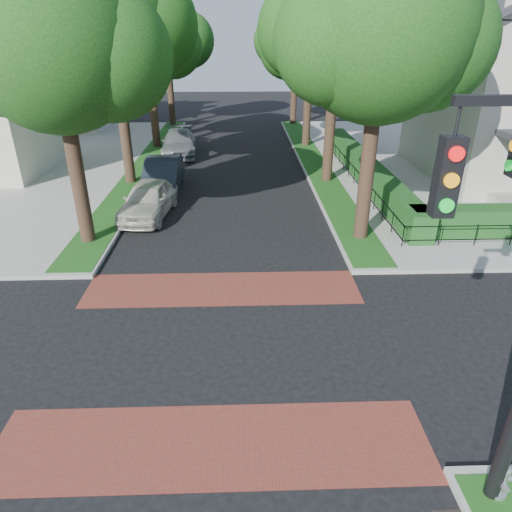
# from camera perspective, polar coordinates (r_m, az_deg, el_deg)

# --- Properties ---
(ground) EXTENTS (120.00, 120.00, 0.00)m
(ground) POSITION_cam_1_polar(r_m,az_deg,el_deg) (12.57, -4.69, -11.44)
(ground) COLOR black
(ground) RESTS_ON ground
(crosswalk_far) EXTENTS (9.00, 2.20, 0.01)m
(crosswalk_far) POSITION_cam_1_polar(r_m,az_deg,el_deg) (15.23, -4.20, -4.07)
(crosswalk_far) COLOR maroon
(crosswalk_far) RESTS_ON ground
(crosswalk_near) EXTENTS (9.00, 2.20, 0.01)m
(crosswalk_near) POSITION_cam_1_polar(r_m,az_deg,el_deg) (10.22, -5.47, -22.40)
(crosswalk_near) COLOR maroon
(crosswalk_near) RESTS_ON ground
(grass_strip_ne) EXTENTS (1.60, 29.80, 0.02)m
(grass_strip_ne) POSITION_cam_1_polar(r_m,az_deg,el_deg) (30.37, 7.26, 11.64)
(grass_strip_ne) COLOR #1B4814
(grass_strip_ne) RESTS_ON sidewalk_ne
(grass_strip_nw) EXTENTS (1.60, 29.80, 0.02)m
(grass_strip_nw) POSITION_cam_1_polar(r_m,az_deg,el_deg) (30.61, -13.55, 11.25)
(grass_strip_nw) COLOR #1B4814
(grass_strip_nw) RESTS_ON sidewalk_nw
(tree_right_near) EXTENTS (7.75, 6.67, 10.66)m
(tree_right_near) POSITION_cam_1_polar(r_m,az_deg,el_deg) (17.89, 15.62, 25.22)
(tree_right_near) COLOR black
(tree_right_near) RESTS_ON sidewalk_ne
(tree_right_mid) EXTENTS (8.25, 7.09, 11.22)m
(tree_right_mid) POSITION_cam_1_polar(r_m,az_deg,el_deg) (25.69, 10.27, 26.52)
(tree_right_mid) COLOR black
(tree_right_mid) RESTS_ON sidewalk_ne
(tree_right_far) EXTENTS (7.25, 6.23, 9.74)m
(tree_right_far) POSITION_cam_1_polar(r_m,az_deg,el_deg) (34.54, 6.93, 24.72)
(tree_right_far) COLOR black
(tree_right_far) RESTS_ON sidewalk_ne
(tree_right_back) EXTENTS (7.50, 6.45, 10.20)m
(tree_right_back) POSITION_cam_1_polar(r_m,az_deg,el_deg) (43.47, 5.11, 25.52)
(tree_right_back) COLOR black
(tree_right_back) RESTS_ON sidewalk_ne
(tree_left_near) EXTENTS (7.50, 6.45, 10.20)m
(tree_left_near) POSITION_cam_1_polar(r_m,az_deg,el_deg) (18.23, -23.31, 23.03)
(tree_left_near) COLOR black
(tree_left_near) RESTS_ON sidewalk_nw
(tree_left_mid) EXTENTS (8.00, 6.88, 11.48)m
(tree_left_mid) POSITION_cam_1_polar(r_m,az_deg,el_deg) (25.93, -17.32, 26.64)
(tree_left_mid) COLOR black
(tree_left_mid) RESTS_ON sidewalk_nw
(tree_left_far) EXTENTS (7.00, 6.02, 9.86)m
(tree_left_far) POSITION_cam_1_polar(r_m,az_deg,el_deg) (34.71, -13.21, 24.64)
(tree_left_far) COLOR black
(tree_left_far) RESTS_ON sidewalk_nw
(tree_left_back) EXTENTS (7.75, 6.66, 10.44)m
(tree_left_back) POSITION_cam_1_polar(r_m,az_deg,el_deg) (43.62, -10.97, 25.39)
(tree_left_back) COLOR black
(tree_left_back) RESTS_ON sidewalk_nw
(hedge_main_road) EXTENTS (1.00, 18.00, 1.20)m
(hedge_main_road) POSITION_cam_1_polar(r_m,az_deg,el_deg) (26.83, 13.58, 10.50)
(hedge_main_road) COLOR #194116
(hedge_main_road) RESTS_ON sidewalk_ne
(fence_main_road) EXTENTS (0.06, 18.00, 0.90)m
(fence_main_road) POSITION_cam_1_polar(r_m,az_deg,el_deg) (26.67, 11.86, 10.25)
(fence_main_road) COLOR black
(fence_main_road) RESTS_ON sidewalk_ne
(house_left_far) EXTENTS (10.00, 9.00, 10.14)m
(house_left_far) POSITION_cam_1_polar(r_m,az_deg,el_deg) (45.04, -24.61, 20.65)
(house_left_far) COLOR #B5B2A2
(house_left_far) RESTS_ON sidewalk_nw
(parked_car_front) EXTENTS (2.42, 4.91, 1.61)m
(parked_car_front) POSITION_cam_1_polar(r_m,az_deg,el_deg) (21.56, -13.33, 6.91)
(parked_car_front) COLOR beige
(parked_car_front) RESTS_ON ground
(parked_car_middle) EXTENTS (1.95, 5.22, 1.70)m
(parked_car_middle) POSITION_cam_1_polar(r_m,az_deg,el_deg) (25.14, -11.56, 9.92)
(parked_car_middle) COLOR black
(parked_car_middle) RESTS_ON ground
(parked_car_rear) EXTENTS (2.72, 5.73, 1.61)m
(parked_car_rear) POSITION_cam_1_polar(r_m,az_deg,el_deg) (32.93, -9.60, 13.78)
(parked_car_rear) COLOR gray
(parked_car_rear) RESTS_ON ground
(fire_hydrant) EXTENTS (0.42, 0.45, 0.78)m
(fire_hydrant) POSITION_cam_1_polar(r_m,az_deg,el_deg) (9.99, 28.29, -23.43)
(fire_hydrant) COLOR #A8A9AB
(fire_hydrant) RESTS_ON sidewalk_se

